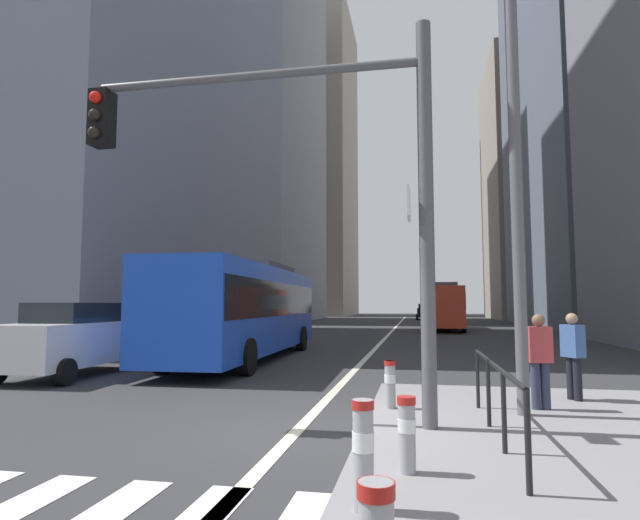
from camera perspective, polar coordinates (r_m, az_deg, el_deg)
ground_plane at (r=27.80m, az=7.02°, el=-8.79°), size 160.00×160.00×0.00m
lane_centre_line at (r=37.77m, az=8.01°, el=-7.74°), size 0.20×80.00×0.01m
office_tower_left_near at (r=38.27m, az=-20.84°, el=25.32°), size 13.73×25.54×41.95m
office_tower_left_mid at (r=64.88m, az=-6.13°, el=15.22°), size 10.56×25.98×48.39m
office_tower_left_far at (r=92.82m, az=-0.77°, el=10.59°), size 13.58×20.99×53.40m
office_tower_right_mid at (r=53.81m, az=27.77°, el=19.70°), size 11.35×23.91×47.61m
office_tower_right_far at (r=73.51m, az=22.56°, el=7.29°), size 11.31×16.10×33.89m
city_bus_blue_oncoming at (r=18.00m, az=-8.12°, el=-5.07°), size 2.93×11.74×3.40m
sedan_white_oncoming at (r=15.34m, az=-25.87°, el=-7.83°), size 2.18×4.37×1.94m
city_bus_red_receding at (r=39.36m, az=13.52°, el=-4.87°), size 2.90×10.86×3.40m
car_oncoming_mid at (r=27.87m, az=-8.75°, el=-6.73°), size 2.13×4.52×1.94m
car_receding_near at (r=64.72m, az=11.49°, el=-5.61°), size 2.10×4.61×1.94m
traffic_signal_gantry at (r=8.10m, az=-1.84°, el=10.72°), size 5.62×0.65×6.00m
street_lamp_post at (r=9.56m, az=20.63°, el=16.11°), size 5.50×0.32×8.00m
bollard_left at (r=4.73m, az=4.80°, el=-20.08°), size 0.20×0.20×0.93m
bollard_right at (r=5.76m, az=9.58°, el=-18.05°), size 0.20×0.20×0.78m
bollard_back at (r=9.05m, az=7.75°, el=-13.18°), size 0.20×0.20×0.80m
pedestrian_railing at (r=7.35m, az=18.79°, el=-12.72°), size 0.06×4.13×0.98m
pedestrian_waiting at (r=9.57m, az=23.12°, el=-9.80°), size 0.40×0.28×1.59m
pedestrian_walking at (r=10.73m, az=26.21°, el=-9.11°), size 0.39×0.45×1.59m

